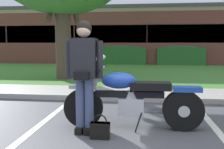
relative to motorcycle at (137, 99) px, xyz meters
name	(u,v)px	position (x,y,z in m)	size (l,w,h in m)	color
curb_strip	(140,99)	(0.00, 2.03, -0.43)	(60.00, 0.20, 0.12)	#ADA89E
concrete_walk	(141,93)	(0.00, 2.88, -0.45)	(60.00, 1.50, 0.08)	#ADA89E
grass_lawn	(143,73)	(0.00, 7.92, -0.46)	(60.00, 8.58, 0.06)	#478433
stall_stripe_0	(21,140)	(-1.62, -0.74, -0.49)	(0.12, 4.40, 0.01)	silver
motorcycle	(137,99)	(0.00, 0.00, 0.00)	(2.24, 0.82, 1.26)	black
rider_person	(84,69)	(-0.79, -0.32, 0.50)	(0.57, 0.32, 1.70)	black
handbag	(100,129)	(-0.51, -0.54, -0.34)	(0.28, 0.13, 0.36)	black
hedge_left	(121,55)	(-1.42, 12.59, 0.16)	(3.10, 0.90, 1.24)	#286028
hedge_center_left	(180,55)	(2.23, 12.59, 0.16)	(2.87, 0.90, 1.24)	#286028
brick_building	(147,37)	(0.17, 17.93, 1.38)	(27.15, 11.31, 3.73)	brown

